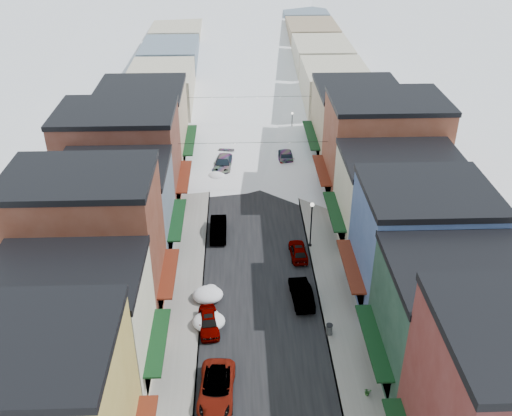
{
  "coord_description": "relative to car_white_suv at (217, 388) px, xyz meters",
  "views": [
    {
      "loc": [
        -1.75,
        -17.61,
        31.51
      ],
      "look_at": [
        0.0,
        31.41,
        2.89
      ],
      "focal_mm": 40.0,
      "sensor_mm": 36.0,
      "label": 1
    }
  ],
  "objects": [
    {
      "name": "bldg_r_blue",
      "position": [
        16.69,
        10.65,
        4.53
      ],
      "size": [
        11.3,
        9.2,
        10.5
      ],
      "color": "#3C5488",
      "rests_on": "ground"
    },
    {
      "name": "road",
      "position": [
        3.5,
        49.65,
        -0.73
      ],
      "size": [
        10.0,
        160.0,
        0.01
      ],
      "primitive_type": "cube",
      "color": "black",
      "rests_on": "ground"
    },
    {
      "name": "sidewalk_right",
      "position": [
        10.1,
        49.65,
        -0.66
      ],
      "size": [
        3.2,
        160.0,
        0.15
      ],
      "primitive_type": "cube",
      "color": "gray",
      "rests_on": "ground"
    },
    {
      "name": "overhead_cables",
      "position": [
        3.5,
        37.15,
        5.47
      ],
      "size": [
        16.4,
        15.04,
        0.04
      ],
      "color": "black",
      "rests_on": "ground"
    },
    {
      "name": "bldg_l_tan",
      "position": [
        -9.69,
        37.65,
        4.28
      ],
      "size": [
        11.3,
        11.2,
        10.0
      ],
      "color": "tan",
      "rests_on": "ground"
    },
    {
      "name": "snow_pile_far",
      "position": [
        -0.78,
        33.15,
        -0.29
      ],
      "size": [
        2.17,
        2.54,
        0.92
      ],
      "color": "white",
      "rests_on": "ground"
    },
    {
      "name": "streetlamp_far",
      "position": [
        9.25,
        44.65,
        1.84
      ],
      "size": [
        0.32,
        0.32,
        3.83
      ],
      "color": "black",
      "rests_on": "sidewalk_right"
    },
    {
      "name": "streetlamp_near",
      "position": [
        8.7,
        18.25,
        2.47
      ],
      "size": [
        0.4,
        0.4,
        4.83
      ],
      "color": "black",
      "rests_on": "sidewalk_right"
    },
    {
      "name": "car_gray_suv",
      "position": [
        7.38,
        16.66,
        -0.07
      ],
      "size": [
        1.73,
        3.95,
        1.32
      ],
      "primitive_type": "imported",
      "rotation": [
        0.0,
        0.0,
        3.19
      ],
      "color": "gray",
      "rests_on": "ground"
    },
    {
      "name": "bldg_l_brick_near",
      "position": [
        -10.19,
        10.15,
        5.53
      ],
      "size": [
        12.3,
        8.2,
        12.5
      ],
      "color": "brown",
      "rests_on": "ground"
    },
    {
      "name": "bldg_r_tan",
      "position": [
        16.69,
        38.65,
        4.03
      ],
      "size": [
        11.3,
        11.2,
        9.5
      ],
      "color": "tan",
      "rests_on": "ground"
    },
    {
      "name": "car_dark_hatch",
      "position": [
        -0.32,
        20.67,
        0.03
      ],
      "size": [
        1.63,
        4.63,
        1.52
      ],
      "primitive_type": "imported",
      "rotation": [
        0.0,
        0.0,
        0.0
      ],
      "color": "black",
      "rests_on": "ground"
    },
    {
      "name": "distant_blocks",
      "position": [
        3.5,
        72.65,
        3.27
      ],
      "size": [
        34.0,
        55.0,
        8.0
      ],
      "color": "gray",
      "rests_on": "ground"
    },
    {
      "name": "bldg_l_grayblue",
      "position": [
        -9.69,
        18.65,
        3.78
      ],
      "size": [
        11.3,
        9.2,
        9.0
      ],
      "color": "slate",
      "rests_on": "ground"
    },
    {
      "name": "car_black_sedan",
      "position": [
        7.8,
        37.93,
        0.05
      ],
      "size": [
        2.24,
        5.39,
        1.56
      ],
      "primitive_type": "imported",
      "rotation": [
        0.0,
        0.0,
        3.15
      ],
      "color": "black",
      "rests_on": "ground"
    },
    {
      "name": "car_lane_silver",
      "position": [
        1.86,
        45.27,
        0.0
      ],
      "size": [
        1.74,
        4.3,
        1.46
      ],
      "primitive_type": "imported",
      "rotation": [
        0.0,
        0.0,
        0.0
      ],
      "color": "gray",
      "rests_on": "ground"
    },
    {
      "name": "car_silver_wagon",
      "position": [
        0.0,
        35.7,
        0.08
      ],
      "size": [
        3.03,
        5.87,
        1.63
      ],
      "primitive_type": "imported",
      "rotation": [
        0.0,
        0.0,
        -0.14
      ],
      "color": "gray",
      "rests_on": "ground"
    },
    {
      "name": "sidewalk_left",
      "position": [
        -3.1,
        49.65,
        -0.66
      ],
      "size": [
        3.2,
        160.0,
        0.15
      ],
      "primitive_type": "cube",
      "color": "gray",
      "rests_on": "ground"
    },
    {
      "name": "car_lane_white",
      "position": [
        5.61,
        62.18,
        0.12
      ],
      "size": [
        3.04,
        6.19,
        1.69
      ],
      "primitive_type": "imported",
      "rotation": [
        0.0,
        0.0,
        3.18
      ],
      "color": "white",
      "rests_on": "ground"
    },
    {
      "name": "bldg_r_green",
      "position": [
        16.69,
        1.65,
        4.03
      ],
      "size": [
        11.3,
        9.2,
        9.5
      ],
      "color": "#1C3A2C",
      "rests_on": "ground"
    },
    {
      "name": "car_green_sedan",
      "position": [
        7.0,
        10.17,
        0.03
      ],
      "size": [
        1.95,
        4.7,
        1.51
      ],
      "primitive_type": "imported",
      "rotation": [
        0.0,
        0.0,
        3.22
      ],
      "color": "black",
      "rests_on": "ground"
    },
    {
      "name": "planter_near",
      "position": [
        10.5,
        -0.45,
        -0.3
      ],
      "size": [
        0.61,
        0.57,
        0.56
      ],
      "primitive_type": "imported",
      "rotation": [
        0.0,
        0.0,
        0.29
      ],
      "color": "#356E31",
      "rests_on": "sidewalk_right"
    },
    {
      "name": "trash_can",
      "position": [
        8.74,
        5.77,
        -0.11
      ],
      "size": [
        0.55,
        0.55,
        0.93
      ],
      "color": "#585A5D",
      "rests_on": "sidewalk_right"
    },
    {
      "name": "bldg_r_cream",
      "position": [
        17.19,
        19.65,
        3.78
      ],
      "size": [
        12.3,
        9.2,
        9.0
      ],
      "color": "beige",
      "rests_on": "ground"
    },
    {
      "name": "bldg_l_cream",
      "position": [
        -9.69,
        2.15,
        4.03
      ],
      "size": [
        11.3,
        8.2,
        9.5
      ],
      "color": "beige",
      "rests_on": "ground"
    },
    {
      "name": "snow_pile_near",
      "position": [
        -0.78,
        7.19,
        -0.19
      ],
      "size": [
        2.65,
        2.83,
        1.12
      ],
      "color": "white",
      "rests_on": "ground"
    },
    {
      "name": "curb_left",
      "position": [
        -1.55,
        49.65,
        -0.66
      ],
      "size": [
        0.1,
        160.0,
        0.15
      ],
      "primitive_type": "cube",
      "color": "slate",
      "rests_on": "ground"
    },
    {
      "name": "car_white_suv",
      "position": [
        0.0,
        0.0,
        0.0
      ],
      "size": [
        2.71,
        5.38,
        1.46
      ],
      "primitive_type": "imported",
      "rotation": [
        0.0,
        0.0,
        -0.06
      ],
      "color": "silver",
      "rests_on": "ground"
    },
    {
      "name": "car_silver_sedan",
      "position": [
        -0.8,
        6.9,
        -0.07
      ],
      "size": [
        2.01,
        4.06,
        1.33
      ],
      "primitive_type": "imported",
      "rotation": [
        0.0,
        0.0,
        0.12
      ],
      "color": "gray",
      "rests_on": "ground"
    },
    {
      "name": "bldg_l_brick_far",
      "position": [
        -10.69,
        27.65,
        4.78
      ],
      "size": [
        13.3,
        9.2,
        11.0
      ],
      "color": "brown",
      "rests_on": "ground"
    },
    {
      "name": "bldg_r_brick_far",
      "position": [
        17.69,
        28.65,
        5.03
      ],
      "size": [
        13.3,
        9.2,
        11.5
      ],
      "color": "brown",
      "rests_on": "ground"
    },
    {
      "name": "curb_right",
      "position": [
        8.55,
        49.65,
        -0.66
      ],
      "size": [
        0.1,
        160.0,
        0.15
      ],
      "primitive_type": "cube",
      "color": "slate",
      "rests_on": "ground"
    },
    {
      "name": "snow_pile_mid",
      "position": [
        -0.99,
        10.59,
        -0.2
      ],
      "size": [
        2.62,
        2.81,
        1.11
      ],
      "color": "white",
      "rests_on": "ground"
    }
  ]
}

